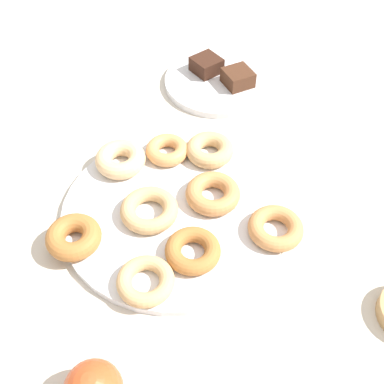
{
  "coord_description": "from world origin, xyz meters",
  "views": [
    {
      "loc": [
        0.46,
        -0.12,
        0.6
      ],
      "look_at": [
        0.0,
        0.03,
        0.04
      ],
      "focal_mm": 43.58,
      "sensor_mm": 36.0,
      "label": 1
    }
  ],
  "objects_px": {
    "donut_7": "(213,194)",
    "donut_8": "(276,228)",
    "donut_5": "(149,208)",
    "brownie_near": "(206,65)",
    "donut_plate": "(175,211)",
    "donut_2": "(210,150)",
    "donut_1": "(74,237)",
    "donut_6": "(146,281)",
    "cake_plate": "(219,82)",
    "donut_3": "(194,250)",
    "brownie_far": "(238,78)",
    "donut_4": "(120,159)",
    "donut_0": "(167,150)"
  },
  "relations": [
    {
      "from": "donut_0",
      "to": "donut_2",
      "type": "height_order",
      "value": "donut_2"
    },
    {
      "from": "donut_4",
      "to": "donut_8",
      "type": "distance_m",
      "value": 0.29
    },
    {
      "from": "donut_3",
      "to": "donut_5",
      "type": "height_order",
      "value": "same"
    },
    {
      "from": "donut_3",
      "to": "brownie_near",
      "type": "xyz_separation_m",
      "value": [
        -0.44,
        0.18,
        0.0
      ]
    },
    {
      "from": "donut_2",
      "to": "brownie_near",
      "type": "bearing_deg",
      "value": 161.82
    },
    {
      "from": "donut_plate",
      "to": "donut_8",
      "type": "height_order",
      "value": "donut_8"
    },
    {
      "from": "donut_5",
      "to": "brownie_near",
      "type": "xyz_separation_m",
      "value": [
        -0.34,
        0.22,
        0.0
      ]
    },
    {
      "from": "donut_7",
      "to": "donut_3",
      "type": "bearing_deg",
      "value": -34.51
    },
    {
      "from": "donut_0",
      "to": "donut_2",
      "type": "distance_m",
      "value": 0.08
    },
    {
      "from": "donut_0",
      "to": "donut_4",
      "type": "relative_size",
      "value": 0.87
    },
    {
      "from": "donut_1",
      "to": "donut_plate",
      "type": "bearing_deg",
      "value": 95.88
    },
    {
      "from": "donut_plate",
      "to": "brownie_far",
      "type": "relative_size",
      "value": 6.64
    },
    {
      "from": "donut_2",
      "to": "donut_8",
      "type": "height_order",
      "value": "donut_2"
    },
    {
      "from": "donut_7",
      "to": "cake_plate",
      "type": "relative_size",
      "value": 0.39
    },
    {
      "from": "donut_3",
      "to": "donut_4",
      "type": "distance_m",
      "value": 0.23
    },
    {
      "from": "donut_6",
      "to": "cake_plate",
      "type": "distance_m",
      "value": 0.51
    },
    {
      "from": "donut_2",
      "to": "donut_4",
      "type": "relative_size",
      "value": 0.97
    },
    {
      "from": "donut_5",
      "to": "brownie_near",
      "type": "bearing_deg",
      "value": 147.31
    },
    {
      "from": "donut_6",
      "to": "brownie_near",
      "type": "distance_m",
      "value": 0.53
    },
    {
      "from": "donut_plate",
      "to": "brownie_near",
      "type": "distance_m",
      "value": 0.39
    },
    {
      "from": "donut_0",
      "to": "donut_2",
      "type": "relative_size",
      "value": 0.9
    },
    {
      "from": "donut_4",
      "to": "brownie_far",
      "type": "relative_size",
      "value": 1.59
    },
    {
      "from": "donut_plate",
      "to": "donut_5",
      "type": "distance_m",
      "value": 0.05
    },
    {
      "from": "donut_8",
      "to": "donut_1",
      "type": "bearing_deg",
      "value": -104.82
    },
    {
      "from": "donut_plate",
      "to": "donut_2",
      "type": "relative_size",
      "value": 4.31
    },
    {
      "from": "donut_plate",
      "to": "cake_plate",
      "type": "height_order",
      "value": "same"
    },
    {
      "from": "donut_7",
      "to": "donut_8",
      "type": "relative_size",
      "value": 1.05
    },
    {
      "from": "brownie_far",
      "to": "brownie_near",
      "type": "bearing_deg",
      "value": -143.97
    },
    {
      "from": "donut_2",
      "to": "brownie_near",
      "type": "height_order",
      "value": "brownie_near"
    },
    {
      "from": "donut_5",
      "to": "donut_8",
      "type": "bearing_deg",
      "value": 60.24
    },
    {
      "from": "donut_0",
      "to": "donut_8",
      "type": "height_order",
      "value": "same"
    },
    {
      "from": "donut_2",
      "to": "donut_8",
      "type": "distance_m",
      "value": 0.2
    },
    {
      "from": "donut_3",
      "to": "donut_8",
      "type": "distance_m",
      "value": 0.13
    },
    {
      "from": "donut_3",
      "to": "brownie_far",
      "type": "distance_m",
      "value": 0.44
    },
    {
      "from": "donut_4",
      "to": "brownie_near",
      "type": "height_order",
      "value": "brownie_near"
    },
    {
      "from": "brownie_near",
      "to": "donut_5",
      "type": "bearing_deg",
      "value": -32.69
    },
    {
      "from": "donut_0",
      "to": "donut_1",
      "type": "xyz_separation_m",
      "value": [
        0.14,
        -0.19,
        0.0
      ]
    },
    {
      "from": "cake_plate",
      "to": "brownie_far",
      "type": "relative_size",
      "value": 4.22
    },
    {
      "from": "brownie_near",
      "to": "donut_0",
      "type": "bearing_deg",
      "value": -34.62
    },
    {
      "from": "donut_8",
      "to": "cake_plate",
      "type": "bearing_deg",
      "value": 171.51
    },
    {
      "from": "donut_6",
      "to": "brownie_near",
      "type": "height_order",
      "value": "brownie_near"
    },
    {
      "from": "cake_plate",
      "to": "donut_5",
      "type": "bearing_deg",
      "value": -37.69
    },
    {
      "from": "donut_4",
      "to": "donut_6",
      "type": "height_order",
      "value": "donut_4"
    },
    {
      "from": "donut_7",
      "to": "brownie_far",
      "type": "relative_size",
      "value": 1.63
    },
    {
      "from": "donut_1",
      "to": "brownie_far",
      "type": "bearing_deg",
      "value": 127.55
    },
    {
      "from": "donut_plate",
      "to": "donut_7",
      "type": "height_order",
      "value": "donut_7"
    },
    {
      "from": "donut_1",
      "to": "brownie_far",
      "type": "relative_size",
      "value": 1.53
    },
    {
      "from": "donut_8",
      "to": "donut_7",
      "type": "bearing_deg",
      "value": -144.54
    },
    {
      "from": "donut_5",
      "to": "donut_6",
      "type": "distance_m",
      "value": 0.13
    },
    {
      "from": "donut_8",
      "to": "donut_6",
      "type": "bearing_deg",
      "value": -82.96
    }
  ]
}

